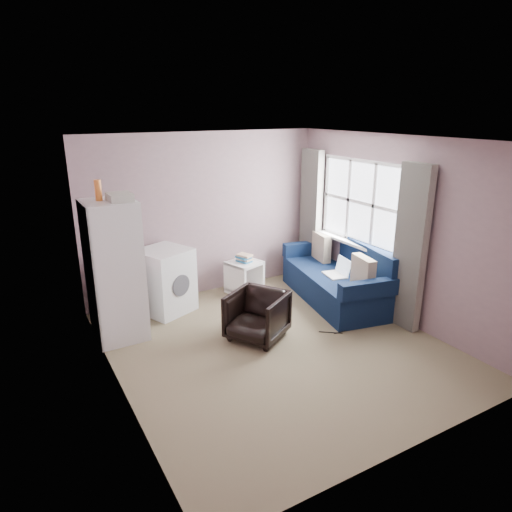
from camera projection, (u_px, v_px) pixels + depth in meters
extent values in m
cube|color=#7B6D50|center=(276.00, 346.00, 5.68)|extent=(3.80, 4.20, 0.02)
cube|color=silver|center=(280.00, 138.00, 4.90)|extent=(3.80, 4.20, 0.02)
cube|color=gray|center=(205.00, 215.00, 7.04)|extent=(3.80, 0.02, 2.50)
cube|color=gray|center=(422.00, 320.00, 3.55)|extent=(3.80, 0.02, 2.50)
cube|color=gray|center=(110.00, 279.00, 4.40)|extent=(0.02, 4.20, 2.50)
cube|color=gray|center=(397.00, 229.00, 6.19)|extent=(0.02, 4.20, 2.50)
cube|color=white|center=(361.00, 203.00, 6.68)|extent=(0.01, 1.60, 1.20)
imported|color=black|center=(257.00, 313.00, 5.78)|extent=(0.88, 0.89, 0.68)
cube|color=silver|center=(115.00, 272.00, 5.64)|extent=(0.62, 0.62, 1.78)
cube|color=#44444B|center=(141.00, 284.00, 5.86)|extent=(0.02, 0.57, 0.02)
cube|color=#44444B|center=(133.00, 242.00, 5.89)|extent=(0.02, 0.03, 0.51)
cube|color=white|center=(138.00, 241.00, 5.66)|extent=(0.01, 0.43, 0.61)
cylinder|color=orange|center=(98.00, 190.00, 5.33)|extent=(0.08, 0.08, 0.24)
cube|color=#B4B4AA|center=(120.00, 197.00, 5.33)|extent=(0.27, 0.31, 0.09)
cube|color=silver|center=(165.00, 281.00, 6.53)|extent=(0.86, 0.86, 0.93)
cube|color=#44444B|center=(164.00, 252.00, 6.39)|extent=(0.79, 0.78, 0.05)
cylinder|color=#44444B|center=(181.00, 285.00, 6.34)|extent=(0.29, 0.14, 0.31)
cube|color=white|center=(244.00, 263.00, 7.19)|extent=(0.58, 0.58, 0.04)
cube|color=white|center=(244.00, 288.00, 7.32)|extent=(0.58, 0.58, 0.04)
cube|color=white|center=(235.00, 280.00, 7.12)|extent=(0.18, 0.46, 0.52)
cube|color=white|center=(253.00, 273.00, 7.41)|extent=(0.18, 0.46, 0.52)
cube|color=#236593|center=(244.00, 261.00, 7.18)|extent=(0.22, 0.26, 0.03)
cube|color=beige|center=(245.00, 259.00, 7.18)|extent=(0.23, 0.27, 0.03)
cube|color=#236593|center=(243.00, 257.00, 7.16)|extent=(0.20, 0.26, 0.03)
cube|color=beige|center=(245.00, 255.00, 7.15)|extent=(0.23, 0.27, 0.03)
cube|color=#0D1E3F|center=(336.00, 286.00, 6.98)|extent=(1.30, 2.13, 0.44)
cube|color=#0D1E3F|center=(359.00, 255.00, 6.95)|extent=(0.58, 1.99, 0.49)
cube|color=#0D1E3F|center=(372.00, 289.00, 6.01)|extent=(0.95, 0.33, 0.22)
cube|color=#0D1E3F|center=(310.00, 248.00, 7.75)|extent=(0.95, 0.33, 0.22)
cube|color=#B8A78B|center=(363.00, 272.00, 6.29)|extent=(0.21, 0.46, 0.44)
cube|color=#B8A78B|center=(321.00, 247.00, 7.44)|extent=(0.21, 0.46, 0.44)
cube|color=white|center=(335.00, 275.00, 6.78)|extent=(0.32, 0.41, 0.02)
cube|color=silver|center=(343.00, 266.00, 6.79)|extent=(0.14, 0.37, 0.24)
cube|color=white|center=(355.00, 244.00, 6.85)|extent=(0.14, 1.70, 0.04)
cube|color=white|center=(358.00, 242.00, 6.86)|extent=(0.02, 1.68, 0.05)
cube|color=white|center=(360.00, 203.00, 6.67)|extent=(0.02, 1.68, 0.05)
cube|color=white|center=(363.00, 161.00, 6.49)|extent=(0.02, 1.68, 0.05)
cube|color=white|center=(402.00, 213.00, 6.01)|extent=(0.02, 0.05, 1.20)
cube|color=white|center=(373.00, 206.00, 6.45)|extent=(0.02, 0.05, 1.20)
cube|color=white|center=(348.00, 200.00, 6.89)|extent=(0.02, 0.05, 1.20)
cube|color=white|center=(326.00, 194.00, 7.34)|extent=(0.02, 0.05, 1.20)
cube|color=beige|center=(410.00, 249.00, 5.86)|extent=(0.12, 0.46, 2.18)
cube|color=beige|center=(311.00, 216.00, 7.65)|extent=(0.12, 0.46, 2.18)
cylinder|color=black|center=(344.00, 331.00, 6.04)|extent=(0.31, 0.03, 0.01)
cylinder|color=black|center=(331.00, 332.00, 6.00)|extent=(0.25, 0.20, 0.01)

